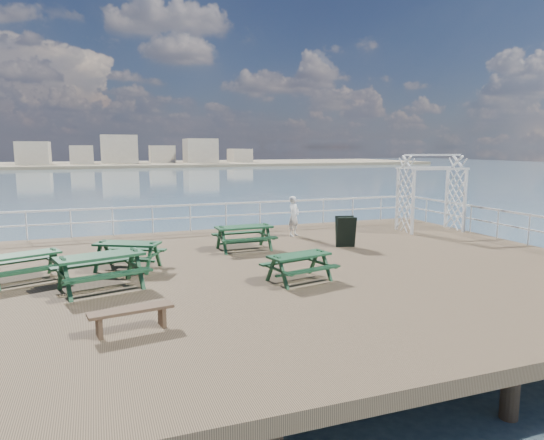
{
  "coord_description": "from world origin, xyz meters",
  "views": [
    {
      "loc": [
        -4.98,
        -12.27,
        3.34
      ],
      "look_at": [
        0.11,
        1.65,
        1.1
      ],
      "focal_mm": 32.0,
      "sensor_mm": 36.0,
      "label": 1
    }
  ],
  "objects_px": {
    "picnic_table_e": "(299,262)",
    "flat_bench_near": "(131,314)",
    "picnic_table_d": "(100,264)",
    "picnic_table_a": "(24,261)",
    "trellis_arbor": "(431,197)",
    "picnic_table_c": "(244,233)",
    "person": "(294,216)",
    "picnic_table_b": "(128,250)"
  },
  "relations": [
    {
      "from": "picnic_table_c",
      "to": "trellis_arbor",
      "type": "relative_size",
      "value": 0.61
    },
    {
      "from": "picnic_table_a",
      "to": "trellis_arbor",
      "type": "height_order",
      "value": "trellis_arbor"
    },
    {
      "from": "picnic_table_c",
      "to": "flat_bench_near",
      "type": "height_order",
      "value": "picnic_table_c"
    },
    {
      "from": "picnic_table_a",
      "to": "picnic_table_d",
      "type": "bearing_deg",
      "value": -58.78
    },
    {
      "from": "flat_bench_near",
      "to": "person",
      "type": "bearing_deg",
      "value": 41.19
    },
    {
      "from": "picnic_table_e",
      "to": "flat_bench_near",
      "type": "bearing_deg",
      "value": -166.79
    },
    {
      "from": "picnic_table_e",
      "to": "flat_bench_near",
      "type": "distance_m",
      "value": 4.69
    },
    {
      "from": "picnic_table_b",
      "to": "person",
      "type": "bearing_deg",
      "value": 54.02
    },
    {
      "from": "picnic_table_d",
      "to": "flat_bench_near",
      "type": "distance_m",
      "value": 3.03
    },
    {
      "from": "picnic_table_b",
      "to": "flat_bench_near",
      "type": "bearing_deg",
      "value": -65.3
    },
    {
      "from": "picnic_table_c",
      "to": "flat_bench_near",
      "type": "relative_size",
      "value": 1.2
    },
    {
      "from": "picnic_table_b",
      "to": "picnic_table_c",
      "type": "height_order",
      "value": "picnic_table_c"
    },
    {
      "from": "picnic_table_d",
      "to": "person",
      "type": "distance_m",
      "value": 8.51
    },
    {
      "from": "picnic_table_c",
      "to": "picnic_table_e",
      "type": "height_order",
      "value": "picnic_table_c"
    },
    {
      "from": "picnic_table_e",
      "to": "person",
      "type": "xyz_separation_m",
      "value": [
        2.27,
        5.8,
        0.26
      ]
    },
    {
      "from": "picnic_table_c",
      "to": "trellis_arbor",
      "type": "height_order",
      "value": "trellis_arbor"
    },
    {
      "from": "picnic_table_a",
      "to": "picnic_table_c",
      "type": "distance_m",
      "value": 6.5
    },
    {
      "from": "picnic_table_b",
      "to": "picnic_table_e",
      "type": "distance_m",
      "value": 4.81
    },
    {
      "from": "picnic_table_d",
      "to": "person",
      "type": "bearing_deg",
      "value": 19.77
    },
    {
      "from": "picnic_table_a",
      "to": "picnic_table_d",
      "type": "xyz_separation_m",
      "value": [
        1.78,
        -1.39,
        0.09
      ]
    },
    {
      "from": "flat_bench_near",
      "to": "person",
      "type": "relative_size",
      "value": 1.03
    },
    {
      "from": "trellis_arbor",
      "to": "person",
      "type": "distance_m",
      "value": 5.69
    },
    {
      "from": "picnic_table_e",
      "to": "picnic_table_a",
      "type": "bearing_deg",
      "value": 147.53
    },
    {
      "from": "picnic_table_e",
      "to": "picnic_table_c",
      "type": "bearing_deg",
      "value": 80.18
    },
    {
      "from": "picnic_table_e",
      "to": "picnic_table_b",
      "type": "bearing_deg",
      "value": 132.7
    },
    {
      "from": "flat_bench_near",
      "to": "picnic_table_e",
      "type": "bearing_deg",
      "value": 16.77
    },
    {
      "from": "picnic_table_c",
      "to": "picnic_table_e",
      "type": "distance_m",
      "value": 4.08
    },
    {
      "from": "person",
      "to": "picnic_table_d",
      "type": "bearing_deg",
      "value": -178.53
    },
    {
      "from": "picnic_table_b",
      "to": "picnic_table_c",
      "type": "bearing_deg",
      "value": 47.54
    },
    {
      "from": "picnic_table_d",
      "to": "flat_bench_near",
      "type": "relative_size",
      "value": 1.49
    },
    {
      "from": "picnic_table_a",
      "to": "picnic_table_b",
      "type": "distance_m",
      "value": 2.54
    },
    {
      "from": "flat_bench_near",
      "to": "trellis_arbor",
      "type": "height_order",
      "value": "trellis_arbor"
    },
    {
      "from": "picnic_table_d",
      "to": "picnic_table_e",
      "type": "xyz_separation_m",
      "value": [
        4.69,
        -0.92,
        -0.11
      ]
    },
    {
      "from": "picnic_table_c",
      "to": "picnic_table_e",
      "type": "relative_size",
      "value": 1.01
    },
    {
      "from": "flat_bench_near",
      "to": "picnic_table_a",
      "type": "bearing_deg",
      "value": 108.01
    },
    {
      "from": "picnic_table_e",
      "to": "person",
      "type": "distance_m",
      "value": 6.24
    },
    {
      "from": "picnic_table_c",
      "to": "trellis_arbor",
      "type": "distance_m",
      "value": 8.18
    },
    {
      "from": "picnic_table_c",
      "to": "picnic_table_d",
      "type": "xyz_separation_m",
      "value": [
        -4.47,
        -3.15,
        0.04
      ]
    },
    {
      "from": "person",
      "to": "flat_bench_near",
      "type": "bearing_deg",
      "value": -163.1
    },
    {
      "from": "trellis_arbor",
      "to": "picnic_table_b",
      "type": "bearing_deg",
      "value": -162.49
    },
    {
      "from": "picnic_table_a",
      "to": "person",
      "type": "height_order",
      "value": "person"
    },
    {
      "from": "picnic_table_e",
      "to": "person",
      "type": "bearing_deg",
      "value": 55.75
    }
  ]
}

